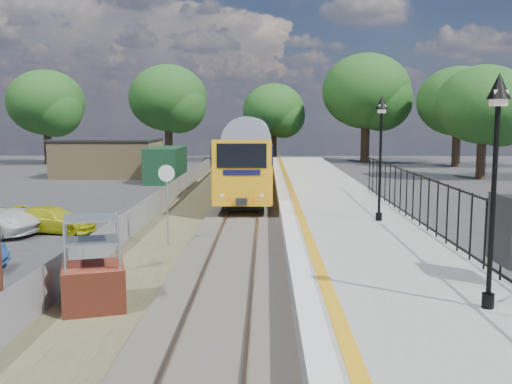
{
  "coord_description": "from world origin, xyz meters",
  "views": [
    {
      "loc": [
        1.08,
        -15.02,
        4.59
      ],
      "look_at": [
        0.73,
        5.69,
        2.0
      ],
      "focal_mm": 40.0,
      "sensor_mm": 36.0,
      "label": 1
    }
  ],
  "objects_px": {
    "speed_sign": "(167,191)",
    "victorian_lamp_north": "(381,129)",
    "victorian_lamp_south": "(497,136)",
    "train": "(252,149)",
    "car_yellow": "(52,220)",
    "brick_plinth": "(93,265)"
  },
  "relations": [
    {
      "from": "victorian_lamp_north",
      "to": "train",
      "type": "height_order",
      "value": "victorian_lamp_north"
    },
    {
      "from": "speed_sign",
      "to": "victorian_lamp_south",
      "type": "bearing_deg",
      "value": -41.92
    },
    {
      "from": "victorian_lamp_south",
      "to": "victorian_lamp_north",
      "type": "height_order",
      "value": "same"
    },
    {
      "from": "victorian_lamp_south",
      "to": "car_yellow",
      "type": "distance_m",
      "value": 18.29
    },
    {
      "from": "speed_sign",
      "to": "victorian_lamp_north",
      "type": "bearing_deg",
      "value": 12.17
    },
    {
      "from": "victorian_lamp_south",
      "to": "brick_plinth",
      "type": "bearing_deg",
      "value": 164.71
    },
    {
      "from": "victorian_lamp_north",
      "to": "train",
      "type": "bearing_deg",
      "value": 101.99
    },
    {
      "from": "victorian_lamp_north",
      "to": "car_yellow",
      "type": "bearing_deg",
      "value": 171.14
    },
    {
      "from": "victorian_lamp_north",
      "to": "speed_sign",
      "type": "bearing_deg",
      "value": -175.45
    },
    {
      "from": "brick_plinth",
      "to": "speed_sign",
      "type": "height_order",
      "value": "speed_sign"
    },
    {
      "from": "victorian_lamp_south",
      "to": "train",
      "type": "distance_m",
      "value": 35.44
    },
    {
      "from": "victorian_lamp_south",
      "to": "car_yellow",
      "type": "height_order",
      "value": "victorian_lamp_south"
    },
    {
      "from": "victorian_lamp_south",
      "to": "train",
      "type": "xyz_separation_m",
      "value": [
        -5.5,
        34.96,
        -1.96
      ]
    },
    {
      "from": "speed_sign",
      "to": "brick_plinth",
      "type": "bearing_deg",
      "value": -87.21
    },
    {
      "from": "speed_sign",
      "to": "car_yellow",
      "type": "relative_size",
      "value": 0.82
    },
    {
      "from": "victorian_lamp_north",
      "to": "brick_plinth",
      "type": "relative_size",
      "value": 1.96
    },
    {
      "from": "victorian_lamp_north",
      "to": "speed_sign",
      "type": "xyz_separation_m",
      "value": [
        -7.8,
        -0.62,
        -2.22
      ]
    },
    {
      "from": "victorian_lamp_south",
      "to": "victorian_lamp_north",
      "type": "xyz_separation_m",
      "value": [
        -0.2,
        10.0,
        0.0
      ]
    },
    {
      "from": "train",
      "to": "car_yellow",
      "type": "xyz_separation_m",
      "value": [
        -7.75,
        -22.92,
        -1.81
      ]
    },
    {
      "from": "train",
      "to": "brick_plinth",
      "type": "bearing_deg",
      "value": -95.42
    },
    {
      "from": "brick_plinth",
      "to": "victorian_lamp_north",
      "type": "bearing_deg",
      "value": 42.35
    },
    {
      "from": "victorian_lamp_south",
      "to": "car_yellow",
      "type": "bearing_deg",
      "value": 137.75
    }
  ]
}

